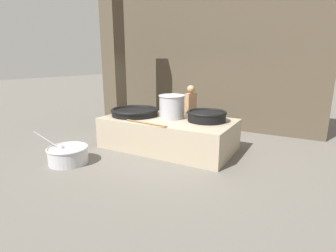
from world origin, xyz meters
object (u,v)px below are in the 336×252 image
object	(u,v)px
cook	(190,110)
prep_bowl_vegetables	(68,154)
giant_wok_far	(207,116)
giant_wok_near	(135,112)
stock_pot	(172,106)

from	to	relation	value
cook	prep_bowl_vegetables	distance (m)	3.55
prep_bowl_vegetables	giant_wok_far	bearing A→B (deg)	42.60
giant_wok_near	giant_wok_far	xyz separation A→B (m)	(1.94, 0.28, 0.04)
giant_wok_near	stock_pot	bearing A→B (deg)	9.10
giant_wok_near	stock_pot	distance (m)	1.07
giant_wok_near	cook	xyz separation A→B (m)	(1.06, 1.25, -0.05)
giant_wok_far	prep_bowl_vegetables	world-z (taller)	giant_wok_far
giant_wok_far	prep_bowl_vegetables	xyz separation A→B (m)	(-2.38, -2.19, -0.71)
giant_wok_near	prep_bowl_vegetables	size ratio (longest dim) A/B	1.20
cook	stock_pot	bearing A→B (deg)	95.25
cook	giant_wok_near	bearing A→B (deg)	56.04
cook	prep_bowl_vegetables	world-z (taller)	cook
stock_pot	cook	xyz separation A→B (m)	(0.02, 1.08, -0.26)
giant_wok_near	prep_bowl_vegetables	xyz separation A→B (m)	(-0.44, -1.91, -0.68)
giant_wok_near	prep_bowl_vegetables	distance (m)	2.08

